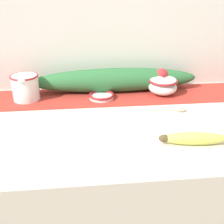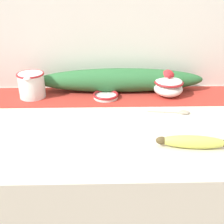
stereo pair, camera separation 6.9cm
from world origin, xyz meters
TOP-DOWN VIEW (x-y plane):
  - countertop at (0.00, 0.00)m, footprint 1.58×0.70m
  - back_wall at (0.00, 0.37)m, footprint 2.38×0.04m
  - table_runner at (0.00, 0.23)m, footprint 1.45×0.22m
  - cream_pitcher at (-0.38, 0.23)m, footprint 0.12×0.14m
  - sugar_bowl at (0.21, 0.23)m, footprint 0.13×0.13m
  - small_dish at (-0.06, 0.21)m, footprint 0.11×0.11m
  - banana at (0.20, -0.19)m, footprint 0.22×0.06m
  - spoon at (0.23, 0.05)m, footprint 0.16×0.04m
  - poinsettia_garland at (0.00, 0.29)m, footprint 0.75×0.12m

SIDE VIEW (x-z plane):
  - countertop at x=0.00m, z-range 0.00..0.88m
  - table_runner at x=0.00m, z-range 0.88..0.88m
  - spoon at x=0.23m, z-range 0.88..0.89m
  - small_dish at x=-0.06m, z-range 0.88..0.90m
  - banana at x=0.20m, z-range 0.88..0.92m
  - sugar_bowl at x=0.21m, z-range 0.87..0.97m
  - poinsettia_garland at x=0.00m, z-range 0.88..0.99m
  - cream_pitcher at x=-0.38m, z-range 0.88..1.00m
  - back_wall at x=0.00m, z-range 0.00..2.40m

